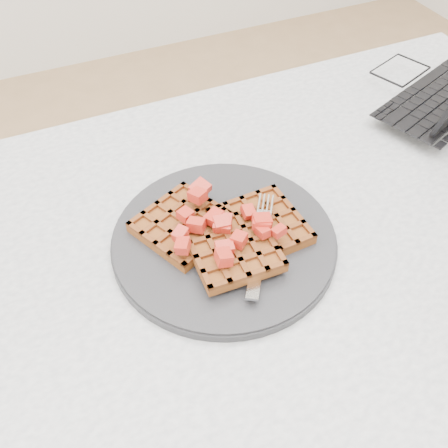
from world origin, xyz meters
name	(u,v)px	position (x,y,z in m)	size (l,w,h in m)	color
ground	(267,429)	(0.00, 0.00, 0.00)	(4.00, 4.00, 0.00)	tan
table	(293,280)	(0.00, 0.00, 0.64)	(1.20, 0.80, 0.75)	silver
plate	(224,240)	(-0.11, 0.03, 0.76)	(0.31, 0.31, 0.02)	#252528
waffles	(225,232)	(-0.11, 0.02, 0.78)	(0.23, 0.21, 0.03)	brown
strawberry_pile	(224,217)	(-0.11, 0.03, 0.80)	(0.15, 0.15, 0.02)	#A31309
fork	(260,242)	(-0.07, -0.01, 0.77)	(0.02, 0.18, 0.02)	silver
laptop	(442,81)	(0.41, 0.19, 0.79)	(0.39, 0.34, 0.23)	black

